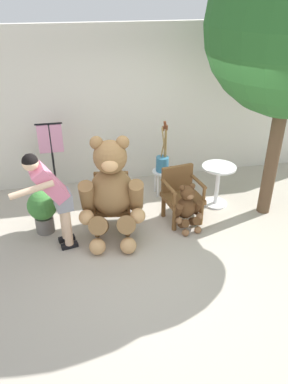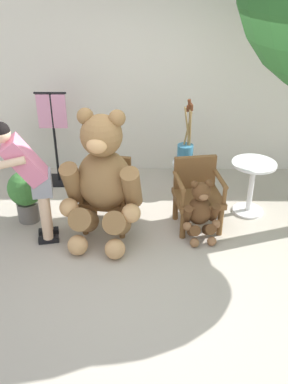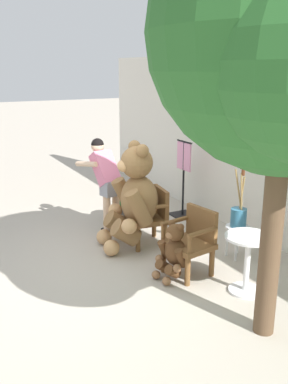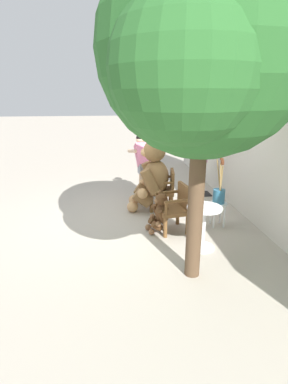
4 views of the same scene
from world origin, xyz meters
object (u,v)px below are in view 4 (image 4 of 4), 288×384
object	(u,v)px
wooden_chair_left	(164,188)
potted_plant	(159,178)
round_side_table	(204,223)
person_visitor	(143,161)
teddy_bear_small	(160,212)
clothing_display_stand	(204,166)
wooden_chair_right	(175,207)
patio_tree	(202,53)
teddy_bear_large	(152,175)
white_stool	(218,208)
brush_bucket	(219,193)

from	to	relation	value
wooden_chair_left	potted_plant	bearing A→B (deg)	175.80
round_side_table	person_visitor	bearing A→B (deg)	-166.27
teddy_bear_small	clothing_display_stand	distance (m)	2.44
teddy_bear_small	clothing_display_stand	size ratio (longest dim) A/B	0.55
person_visitor	round_side_table	xyz separation A→B (m)	(2.66, 0.65, -0.45)
wooden_chair_right	person_visitor	xyz separation A→B (m)	(-1.93, -0.35, 0.44)
patio_tree	potted_plant	distance (m)	4.40
wooden_chair_right	potted_plant	world-z (taller)	wooden_chair_right
teddy_bear_large	white_stool	world-z (taller)	teddy_bear_large
person_visitor	brush_bucket	world-z (taller)	person_visitor
teddy_bear_large	person_visitor	bearing A→B (deg)	-173.71
wooden_chair_left	round_side_table	world-z (taller)	wooden_chair_left
wooden_chair_left	white_stool	distance (m)	1.31
teddy_bear_large	teddy_bear_small	world-z (taller)	teddy_bear_large
round_side_table	wooden_chair_left	bearing A→B (deg)	-170.80
wooden_chair_right	teddy_bear_small	distance (m)	0.30
teddy_bear_small	brush_bucket	distance (m)	1.16
teddy_bear_small	round_side_table	xyz separation A→B (m)	(0.71, 0.58, 0.08)
potted_plant	clothing_display_stand	size ratio (longest dim) A/B	0.50
teddy_bear_large	clothing_display_stand	size ratio (longest dim) A/B	1.15
person_visitor	teddy_bear_small	bearing A→B (deg)	2.15
person_visitor	white_stool	bearing A→B (deg)	33.02
white_stool	potted_plant	bearing A→B (deg)	-159.41
round_side_table	white_stool	bearing A→B (deg)	146.48
wooden_chair_left	teddy_bear_large	world-z (taller)	teddy_bear_large
wooden_chair_left	wooden_chair_right	distance (m)	1.10
person_visitor	clothing_display_stand	xyz separation A→B (m)	(-0.01, 1.49, -0.18)
wooden_chair_right	round_side_table	xyz separation A→B (m)	(0.73, 0.30, -0.01)
teddy_bear_large	patio_tree	xyz separation A→B (m)	(2.66, 0.12, 2.05)
potted_plant	white_stool	bearing A→B (deg)	20.59
teddy_bear_small	patio_tree	size ratio (longest dim) A/B	0.18
wooden_chair_right	teddy_bear_small	world-z (taller)	wooden_chair_right
round_side_table	potted_plant	xyz separation A→B (m)	(-2.86, -0.22, -0.05)
teddy_bear_large	brush_bucket	bearing A→B (deg)	46.98
wooden_chair_right	white_stool	bearing A→B (deg)	96.47
teddy_bear_large	wooden_chair_left	bearing A→B (deg)	85.08
teddy_bear_small	round_side_table	bearing A→B (deg)	39.05
white_stool	patio_tree	size ratio (longest dim) A/B	0.11
teddy_bear_small	patio_tree	world-z (taller)	patio_tree
wooden_chair_left	white_stool	size ratio (longest dim) A/B	1.87
person_visitor	potted_plant	size ratio (longest dim) A/B	2.20
wooden_chair_left	teddy_bear_small	xyz separation A→B (m)	(1.11, -0.28, -0.09)
wooden_chair_left	round_side_table	bearing A→B (deg)	9.20
person_visitor	potted_plant	xyz separation A→B (m)	(-0.20, 0.43, -0.50)
teddy_bear_large	brush_bucket	distance (m)	1.51
wooden_chair_right	clothing_display_stand	distance (m)	2.27
teddy_bear_large	clothing_display_stand	xyz separation A→B (m)	(-0.82, 1.40, -0.05)
wooden_chair_left	teddy_bear_small	size ratio (longest dim) A/B	1.14
wooden_chair_left	patio_tree	world-z (taller)	patio_tree
patio_tree	clothing_display_stand	world-z (taller)	patio_tree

